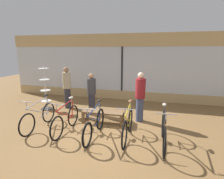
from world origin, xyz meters
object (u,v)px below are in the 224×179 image
(bicycle_far_left, at_px, (39,117))
(customer_near_rack, at_px, (67,87))
(bicycle_far_right, at_px, (164,131))
(display_bench, at_px, (103,113))
(customer_mid_floor, at_px, (140,96))
(bicycle_right, at_px, (128,125))
(accessory_rack, at_px, (46,92))
(customer_by_window, at_px, (92,93))
(bicycle_left, at_px, (66,120))
(bicycle_center, at_px, (95,125))

(bicycle_far_left, bearing_deg, customer_near_rack, 92.83)
(bicycle_far_right, relative_size, display_bench, 1.24)
(customer_near_rack, bearing_deg, display_bench, -30.73)
(bicycle_far_left, distance_m, customer_mid_floor, 3.36)
(bicycle_right, xyz_separation_m, display_bench, (-0.99, 0.91, -0.06))
(bicycle_right, distance_m, customer_near_rack, 3.62)
(accessory_rack, xyz_separation_m, customer_near_rack, (0.79, 0.38, 0.19))
(customer_by_window, bearing_deg, bicycle_left, -96.25)
(bicycle_far_left, xyz_separation_m, customer_mid_floor, (3.03, 1.37, 0.52))
(bicycle_center, relative_size, customer_near_rack, 0.99)
(bicycle_far_left, xyz_separation_m, bicycle_far_right, (3.78, -0.11, 0.02))
(bicycle_center, xyz_separation_m, accessory_rack, (-2.80, 1.79, 0.37))
(display_bench, bearing_deg, customer_near_rack, 149.27)
(bicycle_center, relative_size, customer_by_window, 1.10)
(bicycle_left, distance_m, accessory_rack, 2.54)
(bicycle_left, height_order, display_bench, bicycle_left)
(bicycle_far_left, height_order, bicycle_left, bicycle_left)
(customer_mid_floor, bearing_deg, bicycle_far_right, -62.86)
(bicycle_far_right, xyz_separation_m, display_bench, (-1.95, 1.02, -0.06))
(customer_mid_floor, bearing_deg, display_bench, -159.03)
(display_bench, bearing_deg, customer_mid_floor, 20.97)
(bicycle_right, distance_m, display_bench, 1.35)
(customer_near_rack, bearing_deg, bicycle_right, -35.05)
(customer_mid_floor, bearing_deg, bicycle_center, -127.40)
(bicycle_right, bearing_deg, display_bench, 137.70)
(bicycle_left, distance_m, display_bench, 1.29)
(bicycle_far_left, relative_size, bicycle_far_right, 1.00)
(bicycle_center, bearing_deg, bicycle_far_right, -0.06)
(bicycle_center, bearing_deg, customer_by_window, 113.01)
(bicycle_left, relative_size, customer_near_rack, 0.95)
(display_bench, relative_size, customer_by_window, 0.89)
(bicycle_left, bearing_deg, bicycle_right, 0.91)
(customer_mid_floor, bearing_deg, customer_by_window, 170.42)
(bicycle_far_right, distance_m, customer_by_window, 3.22)
(bicycle_left, height_order, bicycle_right, bicycle_right)
(bicycle_left, distance_m, bicycle_right, 1.88)
(accessory_rack, bearing_deg, customer_mid_floor, -4.67)
(bicycle_far_right, bearing_deg, bicycle_left, 178.28)
(display_bench, xyz_separation_m, customer_near_rack, (-1.94, 1.15, 0.58))
(bicycle_far_left, height_order, bicycle_center, bicycle_far_left)
(bicycle_right, distance_m, customer_by_window, 2.42)
(bicycle_far_left, relative_size, accessory_rack, 0.96)
(bicycle_center, height_order, customer_near_rack, customer_near_rack)
(bicycle_far_left, distance_m, display_bench, 2.05)
(bicycle_far_left, height_order, customer_near_rack, customer_near_rack)
(bicycle_center, distance_m, bicycle_far_right, 1.88)
(accessory_rack, bearing_deg, display_bench, -15.88)
(bicycle_far_left, relative_size, customer_near_rack, 0.99)
(bicycle_left, bearing_deg, accessory_rack, 137.16)
(bicycle_far_right, bearing_deg, bicycle_far_left, 178.32)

